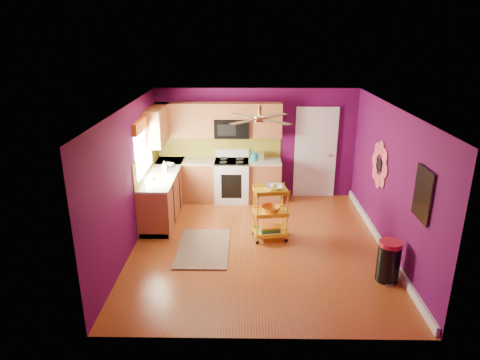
{
  "coord_description": "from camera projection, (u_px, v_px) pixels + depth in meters",
  "views": [
    {
      "loc": [
        -0.23,
        -6.95,
        3.71
      ],
      "look_at": [
        -0.34,
        0.4,
        1.11
      ],
      "focal_mm": 32.0,
      "sensor_mm": 36.0,
      "label": 1
    }
  ],
  "objects": [
    {
      "name": "left_window",
      "position": [
        143.0,
        138.0,
        8.22
      ],
      "size": [
        0.08,
        1.35,
        1.08
      ],
      "color": "white",
      "rests_on": "ground"
    },
    {
      "name": "counter_dish",
      "position": [
        168.0,
        165.0,
        9.11
      ],
      "size": [
        0.24,
        0.24,
        0.06
      ],
      "primitive_type": "imported",
      "color": "white",
      "rests_on": "lower_cabinets"
    },
    {
      "name": "rolling_cart",
      "position": [
        271.0,
        211.0,
        7.84
      ],
      "size": [
        0.67,
        0.53,
        1.1
      ],
      "color": "yellow",
      "rests_on": "ground"
    },
    {
      "name": "shag_rug",
      "position": [
        203.0,
        248.0,
        7.65
      ],
      "size": [
        0.91,
        1.48,
        0.02
      ],
      "primitive_type": "cube",
      "rotation": [
        0.0,
        0.0,
        0.0
      ],
      "color": "#311B10",
      "rests_on": "ground"
    },
    {
      "name": "trash_can",
      "position": [
        388.0,
        261.0,
        6.59
      ],
      "size": [
        0.37,
        0.39,
        0.67
      ],
      "color": "black",
      "rests_on": "ground"
    },
    {
      "name": "right_wall_art",
      "position": [
        397.0,
        177.0,
        6.95
      ],
      "size": [
        0.04,
        2.74,
        1.04
      ],
      "color": "black",
      "rests_on": "ground"
    },
    {
      "name": "ground",
      "position": [
        258.0,
        245.0,
        7.78
      ],
      "size": [
        5.0,
        5.0,
        0.0
      ],
      "primitive_type": "plane",
      "color": "brown",
      "rests_on": "ground"
    },
    {
      "name": "lower_cabinets",
      "position": [
        195.0,
        187.0,
        9.37
      ],
      "size": [
        2.81,
        2.31,
        0.94
      ],
      "color": "brown",
      "rests_on": "ground"
    },
    {
      "name": "electric_range",
      "position": [
        232.0,
        180.0,
        9.68
      ],
      "size": [
        0.76,
        0.66,
        1.13
      ],
      "color": "white",
      "rests_on": "ground"
    },
    {
      "name": "soap_bottle_a",
      "position": [
        165.0,
        168.0,
        8.75
      ],
      "size": [
        0.08,
        0.08,
        0.18
      ],
      "primitive_type": "imported",
      "color": "#EA3F72",
      "rests_on": "lower_cabinets"
    },
    {
      "name": "upper_cabinetry",
      "position": [
        200.0,
        123.0,
        9.25
      ],
      "size": [
        2.8,
        2.3,
        1.26
      ],
      "color": "brown",
      "rests_on": "ground"
    },
    {
      "name": "panel_door",
      "position": [
        315.0,
        154.0,
        9.75
      ],
      "size": [
        0.95,
        0.11,
        2.15
      ],
      "color": "white",
      "rests_on": "ground"
    },
    {
      "name": "soap_bottle_b",
      "position": [
        164.0,
        165.0,
        8.94
      ],
      "size": [
        0.13,
        0.13,
        0.17
      ],
      "primitive_type": "imported",
      "color": "white",
      "rests_on": "lower_cabinets"
    },
    {
      "name": "room_envelope",
      "position": [
        261.0,
        159.0,
        7.24
      ],
      "size": [
        4.54,
        5.04,
        2.52
      ],
      "color": "#4F0943",
      "rests_on": "ground"
    },
    {
      "name": "counter_cup",
      "position": [
        152.0,
        177.0,
        8.32
      ],
      "size": [
        0.12,
        0.12,
        0.1
      ],
      "primitive_type": "imported",
      "color": "white",
      "rests_on": "lower_cabinets"
    },
    {
      "name": "toaster",
      "position": [
        259.0,
        156.0,
        9.56
      ],
      "size": [
        0.22,
        0.15,
        0.18
      ],
      "primitive_type": "cube",
      "color": "beige",
      "rests_on": "lower_cabinets"
    },
    {
      "name": "ceiling_fan",
      "position": [
        260.0,
        118.0,
        7.21
      ],
      "size": [
        1.01,
        1.01,
        0.26
      ],
      "color": "#BF8C3F",
      "rests_on": "ground"
    },
    {
      "name": "teal_kettle",
      "position": [
        254.0,
        157.0,
        9.54
      ],
      "size": [
        0.18,
        0.18,
        0.21
      ],
      "color": "#12758B",
      "rests_on": "lower_cabinets"
    }
  ]
}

